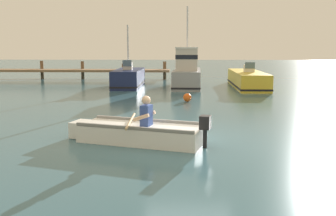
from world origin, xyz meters
TOP-DOWN VIEW (x-y plane):
  - ground_plane at (0.00, 0.00)m, footprint 120.00×120.00m
  - wooden_dock at (-7.56, 17.34)m, footprint 13.08×1.64m
  - rowboat_with_person at (-1.30, -0.46)m, footprint 3.67×2.22m
  - moored_boat_navy at (-3.36, 12.68)m, footprint 1.55×4.50m
  - moored_boat_grey at (0.15, 12.44)m, footprint 1.81×5.00m
  - moored_boat_yellow at (3.77, 12.74)m, footprint 1.79×6.36m
  - mooring_buoy at (0.06, 6.59)m, footprint 0.37×0.37m

SIDE VIEW (x-z plane):
  - ground_plane at x=0.00m, z-range 0.00..0.00m
  - mooring_buoy at x=0.06m, z-range 0.00..0.37m
  - rowboat_with_person at x=-1.30m, z-range -0.34..0.85m
  - moored_boat_yellow at x=3.77m, z-range -0.31..1.20m
  - moored_boat_navy at x=-3.36m, z-range -1.32..2.34m
  - wooden_dock at x=-7.56m, z-range 0.00..1.36m
  - moored_boat_grey at x=0.15m, z-range -1.46..3.23m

